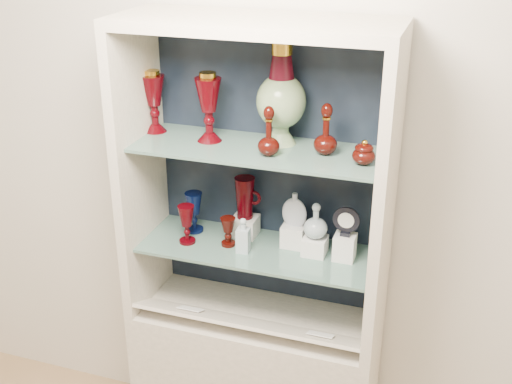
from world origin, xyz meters
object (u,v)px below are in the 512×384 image
(ruby_goblet_small, at_px, (228,232))
(ruby_pitcher, at_px, (245,198))
(pedestal_lamp_left, at_px, (154,101))
(cobalt_goblet, at_px, (194,212))
(cameo_medallion, at_px, (346,221))
(ruby_decanter_b, at_px, (326,128))
(lidded_bowl, at_px, (364,152))
(clear_round_decanter, at_px, (316,222))
(ruby_decanter_a, at_px, (269,128))
(ruby_goblet_tall, at_px, (187,224))
(enamel_urn, at_px, (281,94))
(flat_flask, at_px, (295,209))
(clear_square_bottle, at_px, (243,235))
(pedestal_lamp_right, at_px, (209,107))

(ruby_goblet_small, xyz_separation_m, ruby_pitcher, (0.03, 0.10, 0.11))
(pedestal_lamp_left, xyz_separation_m, cobalt_goblet, (0.15, 0.00, -0.46))
(cameo_medallion, bearing_deg, ruby_decanter_b, -172.00)
(lidded_bowl, xyz_separation_m, clear_round_decanter, (-0.17, 0.07, -0.33))
(ruby_decanter_a, bearing_deg, ruby_decanter_b, 21.70)
(cobalt_goblet, bearing_deg, pedestal_lamp_left, -178.41)
(ruby_goblet_tall, relative_size, ruby_pitcher, 0.93)
(lidded_bowl, distance_m, ruby_pitcher, 0.58)
(enamel_urn, height_order, ruby_decanter_a, enamel_urn)
(lidded_bowl, distance_m, cobalt_goblet, 0.79)
(ruby_goblet_small, bearing_deg, flat_flask, 17.99)
(lidded_bowl, height_order, flat_flask, lidded_bowl)
(ruby_decanter_b, distance_m, lidded_bowl, 0.17)
(clear_square_bottle, relative_size, cameo_medallion, 1.19)
(cobalt_goblet, bearing_deg, ruby_goblet_small, -21.98)
(cobalt_goblet, xyz_separation_m, ruby_goblet_small, (0.18, -0.07, -0.03))
(clear_round_decanter, bearing_deg, flat_flask, 156.94)
(flat_flask, bearing_deg, clear_square_bottle, -143.37)
(ruby_pitcher, bearing_deg, ruby_goblet_tall, -138.94)
(ruby_decanter_b, xyz_separation_m, ruby_goblet_tall, (-0.53, -0.06, -0.44))
(pedestal_lamp_right, distance_m, enamel_urn, 0.27)
(pedestal_lamp_left, xyz_separation_m, cameo_medallion, (0.78, -0.03, -0.38))
(ruby_pitcher, distance_m, cameo_medallion, 0.43)
(pedestal_lamp_right, height_order, flat_flask, pedestal_lamp_right)
(ruby_decanter_a, bearing_deg, lidded_bowl, 3.58)
(pedestal_lamp_right, bearing_deg, ruby_goblet_tall, -143.89)
(pedestal_lamp_right, xyz_separation_m, clear_round_decanter, (0.42, 0.01, -0.41))
(lidded_bowl, bearing_deg, pedestal_lamp_left, 173.69)
(pedestal_lamp_left, relative_size, pedestal_lamp_right, 0.93)
(ruby_pitcher, bearing_deg, clear_round_decanter, -4.55)
(pedestal_lamp_right, relative_size, ruby_decanter_b, 1.31)
(ruby_decanter_b, relative_size, ruby_pitcher, 1.16)
(ruby_decanter_b, bearing_deg, ruby_goblet_tall, -173.77)
(flat_flask, height_order, clear_round_decanter, flat_flask)
(ruby_goblet_small, height_order, clear_square_bottle, clear_square_bottle)
(ruby_goblet_small, bearing_deg, ruby_decanter_a, -14.67)
(pedestal_lamp_right, xyz_separation_m, cobalt_goblet, (-0.10, 0.04, -0.47))
(flat_flask, bearing_deg, pedestal_lamp_left, -174.33)
(ruby_goblet_small, distance_m, cameo_medallion, 0.47)
(ruby_decanter_b, bearing_deg, pedestal_lamp_left, 176.80)
(pedestal_lamp_left, relative_size, ruby_goblet_tall, 1.52)
(lidded_bowl, distance_m, flat_flask, 0.42)
(cobalt_goblet, bearing_deg, ruby_goblet_tall, -83.66)
(ruby_decanter_b, height_order, flat_flask, ruby_decanter_b)
(pedestal_lamp_left, height_order, pedestal_lamp_right, pedestal_lamp_right)
(ruby_decanter_a, bearing_deg, pedestal_lamp_left, 167.25)
(pedestal_lamp_left, relative_size, enamel_urn, 0.65)
(ruby_goblet_tall, bearing_deg, pedestal_lamp_left, 148.65)
(pedestal_lamp_left, height_order, flat_flask, pedestal_lamp_left)
(enamel_urn, relative_size, flat_flask, 2.68)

